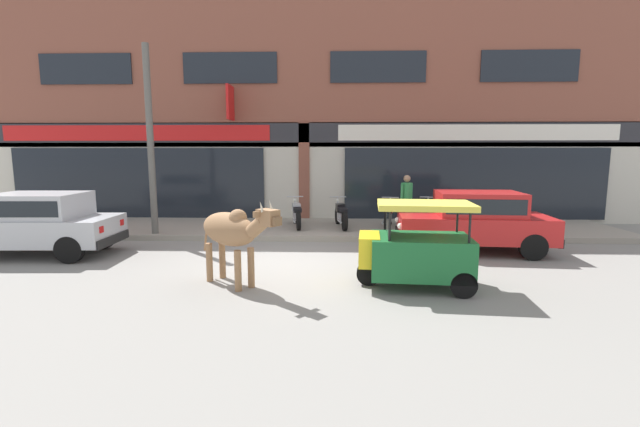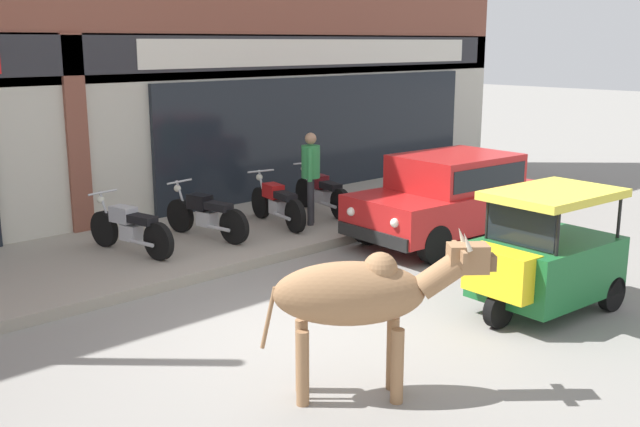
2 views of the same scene
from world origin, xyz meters
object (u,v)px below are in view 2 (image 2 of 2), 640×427
at_px(motorcycle_0, 130,228).
at_px(motorcycle_3, 322,193).
at_px(motorcycle_1, 206,215).
at_px(pedestrian, 311,168).
at_px(cow, 360,295).
at_px(motorcycle_2, 277,203).
at_px(car_0, 452,193).
at_px(auto_rickshaw, 543,261).

height_order(motorcycle_0, motorcycle_3, same).
xyz_separation_m(motorcycle_0, motorcycle_1, (1.35, -0.04, 0.00)).
distance_m(motorcycle_1, pedestrian, 2.02).
relative_size(cow, motorcycle_0, 0.98).
relative_size(motorcycle_2, motorcycle_3, 1.00).
xyz_separation_m(motorcycle_0, motorcycle_3, (3.95, -0.03, 0.00)).
bearing_deg(motorcycle_1, motorcycle_2, -4.73).
height_order(car_0, motorcycle_1, car_0).
bearing_deg(car_0, pedestrian, 122.60).
relative_size(car_0, auto_rickshaw, 1.82).
relative_size(motorcycle_1, motorcycle_2, 1.01).
distance_m(motorcycle_0, motorcycle_2, 2.76).
relative_size(car_0, motorcycle_1, 2.05).
distance_m(car_0, motorcycle_1, 4.06).
relative_size(auto_rickshaw, motorcycle_3, 1.13).
distance_m(motorcycle_2, pedestrian, 0.84).
bearing_deg(cow, car_0, 28.71).
relative_size(cow, auto_rickshaw, 0.87).
distance_m(car_0, motorcycle_0, 5.20).
bearing_deg(motorcycle_2, motorcycle_3, 6.26).
relative_size(auto_rickshaw, motorcycle_1, 1.13).
xyz_separation_m(auto_rickshaw, pedestrian, (0.62, 4.86, 0.48)).
distance_m(auto_rickshaw, motorcycle_3, 5.52).
relative_size(cow, motorcycle_2, 0.99).
bearing_deg(motorcycle_0, cow, -97.08).
bearing_deg(car_0, motorcycle_1, 141.66).
relative_size(cow, pedestrian, 1.10).
height_order(cow, auto_rickshaw, cow).
distance_m(motorcycle_2, motorcycle_3, 1.21).
bearing_deg(pedestrian, motorcycle_0, 170.89).
bearing_deg(motorcycle_3, motorcycle_1, -179.67).
distance_m(car_0, pedestrian, 2.44).
xyz_separation_m(cow, motorcycle_3, (4.62, 5.37, -0.47)).
height_order(motorcycle_2, pedestrian, pedestrian).
relative_size(motorcycle_0, motorcycle_2, 1.00).
bearing_deg(motorcycle_3, cow, -130.73).
height_order(car_0, motorcycle_2, car_0).
xyz_separation_m(auto_rickshaw, motorcycle_2, (0.16, 5.22, -0.12)).
xyz_separation_m(motorcycle_0, pedestrian, (3.22, -0.52, 0.60)).
xyz_separation_m(car_0, motorcycle_1, (-3.17, 2.51, -0.28)).
bearing_deg(motorcycle_3, pedestrian, -146.24).
height_order(motorcycle_0, motorcycle_2, same).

